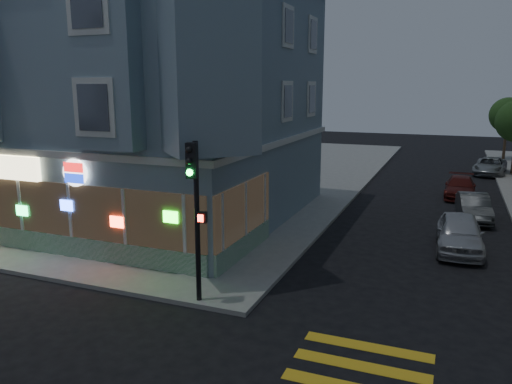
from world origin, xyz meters
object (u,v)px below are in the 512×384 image
Objects in this scene: parked_car_b at (474,207)px; parked_car_d at (490,166)px; traffic_signal at (195,196)px; parked_car_a at (460,233)px; street_tree_far at (508,115)px; parked_car_c at (460,187)px.

parked_car_b is 14.28m from parked_car_d.
traffic_signal is (-7.87, -13.59, 2.74)m from parked_car_b.
parked_car_a is 0.90× the size of traffic_signal.
parked_car_a is (-3.60, -27.43, -3.20)m from street_tree_far.
street_tree_far is at bearing 87.25° from parked_car_d.
parked_car_a reaches higher than parked_car_d.
parked_car_d is at bearing 78.16° from parked_car_c.
parked_car_b is (0.64, 5.20, -0.09)m from parked_car_a.
parked_car_d is (2.05, 9.01, 0.03)m from parked_car_c.
parked_car_d is at bearing 58.21° from traffic_signal.
parked_car_c is at bearing -94.98° from parked_car_d.
traffic_signal is (-10.82, -35.82, -0.55)m from street_tree_far.
parked_car_b is at bearing -97.57° from street_tree_far.
traffic_signal is (-9.32, -27.80, 2.76)m from parked_car_d.
parked_car_b is at bearing 46.68° from traffic_signal.
street_tree_far reaches higher than parked_car_c.
parked_car_d is (-1.50, -8.02, -3.31)m from street_tree_far.
parked_car_a is at bearing 36.02° from traffic_signal.
street_tree_far reaches higher than parked_car_a.
parked_car_c is 20.34m from traffic_signal.
parked_car_d is 29.45m from traffic_signal.
street_tree_far reaches higher than parked_car_b.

